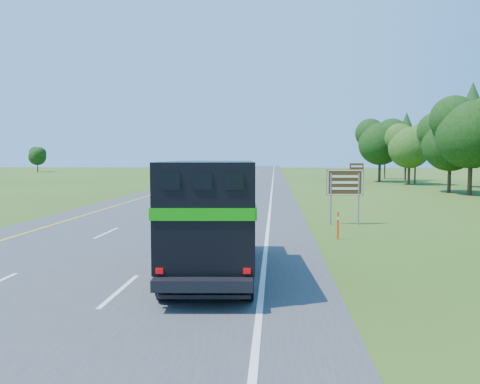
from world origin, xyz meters
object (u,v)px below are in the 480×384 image
Objects in this scene: white_suv at (182,181)px; exit_sign at (346,185)px; horse_truck at (212,214)px; far_car at (239,168)px.

white_suv is 2.24× the size of exit_sign.
horse_truck is 2.41× the size of exit_sign.
white_suv reaches higher than far_car.
horse_truck is 35.58m from white_suv.
horse_truck is at bearing -86.39° from far_car.
exit_sign is (5.47, 10.83, 0.24)m from horse_truck.
exit_sign is at bearing 59.14° from horse_truck.
white_suv is at bearing 98.69° from horse_truck.
exit_sign reaches higher than white_suv.
horse_truck is 1.08× the size of white_suv.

